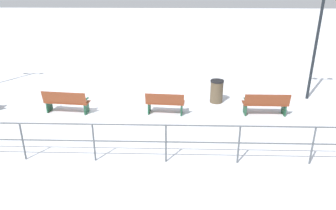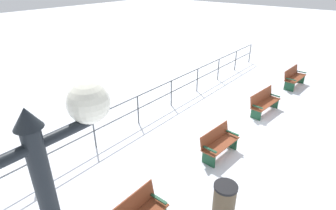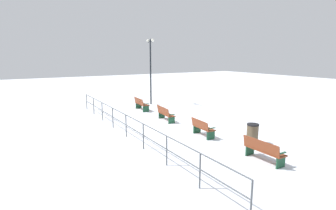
# 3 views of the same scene
# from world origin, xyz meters

# --- Properties ---
(ground_plane) EXTENTS (80.00, 80.00, 0.00)m
(ground_plane) POSITION_xyz_m (0.00, 0.00, 0.00)
(ground_plane) COLOR white
(ground_plane) RESTS_ON ground
(bench_second) EXTENTS (0.65, 1.46, 0.87)m
(bench_second) POSITION_xyz_m (-0.18, -1.85, 0.45)
(bench_second) COLOR brown
(bench_second) RESTS_ON ground
(bench_third) EXTENTS (0.70, 1.73, 0.90)m
(bench_third) POSITION_xyz_m (-0.19, 1.86, 0.47)
(bench_third) COLOR brown
(bench_third) RESTS_ON ground
(bench_fourth) EXTENTS (0.67, 1.67, 0.92)m
(bench_fourth) POSITION_xyz_m (-0.12, 5.57, 0.48)
(bench_fourth) COLOR brown
(bench_fourth) RESTS_ON ground
(waterfront_railing) EXTENTS (0.05, 16.03, 1.15)m
(waterfront_railing) POSITION_xyz_m (-3.50, 0.00, 0.77)
(waterfront_railing) COLOR #4C5156
(waterfront_railing) RESTS_ON ground
(trash_bin) EXTENTS (0.54, 0.54, 0.94)m
(trash_bin) POSITION_xyz_m (1.11, -3.89, 0.47)
(trash_bin) COLOR brown
(trash_bin) RESTS_ON ground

